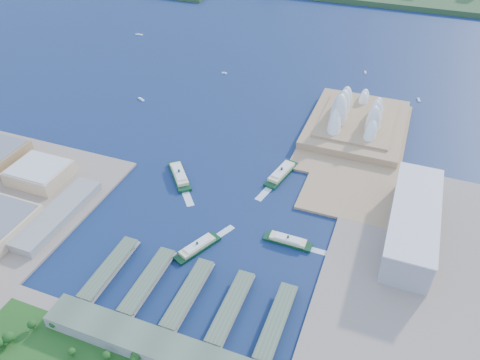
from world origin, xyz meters
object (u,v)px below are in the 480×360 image
at_px(opera_house, 359,109).
at_px(ferry_a, 179,174).
at_px(ferry_c, 197,246).
at_px(ferry_d, 288,239).
at_px(ferry_b, 282,172).
at_px(toaster_building, 413,222).

height_order(opera_house, ferry_a, opera_house).
bearing_deg(ferry_c, opera_house, -85.22).
distance_m(ferry_a, ferry_c, 125.54).
relative_size(opera_house, ferry_d, 3.55).
xyz_separation_m(opera_house, ferry_d, (-26.27, -254.11, -27.21)).
bearing_deg(ferry_d, ferry_c, 117.79).
bearing_deg(ferry_d, ferry_a, 69.77).
bearing_deg(ferry_a, ferry_d, -61.05).
xyz_separation_m(ferry_a, ferry_d, (155.81, -60.30, -1.03)).
xyz_separation_m(opera_house, ferry_a, (-182.08, -193.81, -26.18)).
height_order(ferry_b, ferry_d, ferry_b).
height_order(ferry_a, ferry_b, ferry_b).
distance_m(opera_house, ferry_d, 256.91).
bearing_deg(ferry_a, opera_house, 6.89).
distance_m(opera_house, ferry_a, 267.21).
bearing_deg(ferry_b, opera_house, 77.05).
height_order(ferry_a, ferry_c, ferry_a).
bearing_deg(toaster_building, ferry_a, 178.70).
bearing_deg(ferry_b, ferry_a, -145.29).
height_order(opera_house, toaster_building, opera_house).
distance_m(toaster_building, ferry_a, 272.55).
bearing_deg(ferry_c, toaster_building, -129.17).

